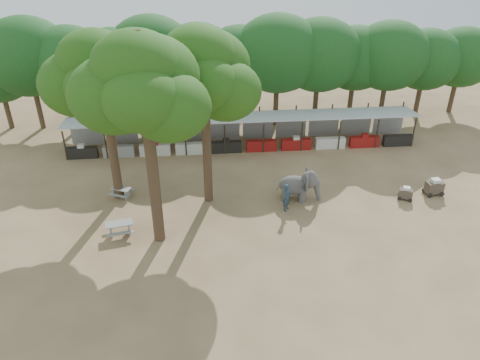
{
  "coord_description": "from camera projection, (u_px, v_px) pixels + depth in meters",
  "views": [
    {
      "loc": [
        -3.23,
        -20.35,
        16.88
      ],
      "look_at": [
        -1.0,
        5.0,
        2.0
      ],
      "focal_mm": 35.0,
      "sensor_mm": 36.0,
      "label": 1
    }
  ],
  "objects": [
    {
      "name": "elephant",
      "position": [
        299.0,
        185.0,
        30.74
      ],
      "size": [
        2.9,
        2.16,
        2.17
      ],
      "rotation": [
        0.0,
        0.0,
        -0.19
      ],
      "color": "#423F3F",
      "rests_on": "ground"
    },
    {
      "name": "backdrop_trees",
      "position": [
        237.0,
        61.0,
        39.82
      ],
      "size": [
        46.46,
        5.95,
        8.33
      ],
      "color": "#332316",
      "rests_on": "ground"
    },
    {
      "name": "ground",
      "position": [
        265.0,
        255.0,
        26.26
      ],
      "size": [
        100.0,
        100.0,
        0.0
      ],
      "primitive_type": "plane",
      "color": "brown",
      "rests_on": "ground"
    },
    {
      "name": "cart_back",
      "position": [
        406.0,
        193.0,
        31.04
      ],
      "size": [
        1.12,
        0.96,
        0.93
      ],
      "rotation": [
        0.0,
        0.0,
        -0.43
      ],
      "color": "#392E26",
      "rests_on": "ground"
    },
    {
      "name": "handler",
      "position": [
        287.0,
        197.0,
        29.7
      ],
      "size": [
        0.74,
        0.81,
        1.87
      ],
      "primitive_type": "imported",
      "rotation": [
        0.0,
        0.0,
        1.01
      ],
      "color": "#26384C",
      "rests_on": "ground"
    },
    {
      "name": "yard_tree_center",
      "position": [
        141.0,
        87.0,
        23.04
      ],
      "size": [
        7.1,
        6.9,
        12.04
      ],
      "color": "#332316",
      "rests_on": "ground"
    },
    {
      "name": "vendor_stalls",
      "position": [
        243.0,
        133.0,
        37.57
      ],
      "size": [
        28.0,
        2.99,
        2.8
      ],
      "color": "#ADAEB5",
      "rests_on": "ground"
    },
    {
      "name": "cart_front",
      "position": [
        434.0,
        187.0,
        31.48
      ],
      "size": [
        1.31,
        0.93,
        1.2
      ],
      "rotation": [
        0.0,
        0.0,
        0.11
      ],
      "color": "#392E26",
      "rests_on": "ground"
    },
    {
      "name": "yard_tree_left",
      "position": [
        100.0,
        77.0,
        27.62
      ],
      "size": [
        7.1,
        6.9,
        11.02
      ],
      "color": "#332316",
      "rests_on": "ground"
    },
    {
      "name": "picnic_table_far",
      "position": [
        121.0,
        191.0,
        31.32
      ],
      "size": [
        1.72,
        1.65,
        0.67
      ],
      "rotation": [
        0.0,
        0.0,
        -0.42
      ],
      "color": "gray",
      "rests_on": "ground"
    },
    {
      "name": "picnic_table_near",
      "position": [
        120.0,
        227.0,
        27.68
      ],
      "size": [
        1.81,
        1.68,
        0.78
      ],
      "rotation": [
        0.0,
        0.0,
        0.19
      ],
      "color": "gray",
      "rests_on": "ground"
    },
    {
      "name": "yard_tree_back",
      "position": [
        202.0,
        74.0,
        27.04
      ],
      "size": [
        7.1,
        6.9,
        11.36
      ],
      "color": "#332316",
      "rests_on": "ground"
    }
  ]
}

